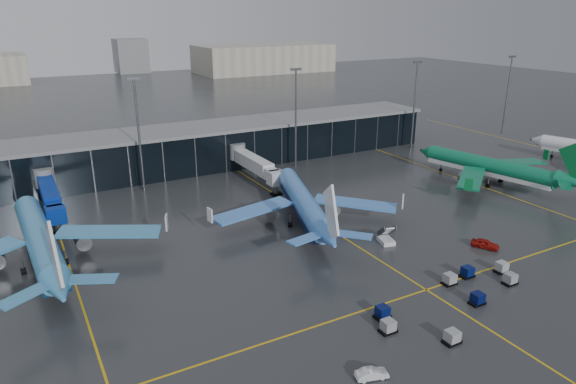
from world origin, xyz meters
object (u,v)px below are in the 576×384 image
baggage_carts (456,295)px  mobile_airstair (386,239)px  airliner_aer_lingus (489,156)px  service_van_red (485,244)px  airliner_arkefly (37,224)px  service_van_white (372,374)px  airliner_klm_near (303,190)px

baggage_carts → mobile_airstair: (3.54, 19.74, 0.01)m
airliner_aer_lingus → service_van_red: size_ratio=9.27×
airliner_arkefly → mobile_airstair: size_ratio=12.43×
baggage_carts → service_van_white: 22.05m
airliner_arkefly → airliner_aer_lingus: airliner_arkefly is taller
baggage_carts → service_van_white: baggage_carts is taller
airliner_klm_near → service_van_red: (21.57, -25.50, -5.82)m
airliner_arkefly → mobile_airstair: (53.81, -20.73, -6.20)m
airliner_aer_lingus → airliner_klm_near: bearing=167.7°
baggage_carts → service_van_red: bearing=29.8°
airliner_klm_near → airliner_aer_lingus: size_ratio=1.00×
airliner_klm_near → service_van_red: size_ratio=9.30×
airliner_arkefly → airliner_aer_lingus: 96.75m
mobile_airstair → service_van_white: size_ratio=0.97×
baggage_carts → mobile_airstair: bearing=79.8°
baggage_carts → mobile_airstair: size_ratio=7.71×
airliner_aer_lingus → service_van_red: 38.78m
mobile_airstair → airliner_aer_lingus: bearing=34.0°
airliner_klm_near → baggage_carts: size_ratio=1.53×
airliner_klm_near → baggage_carts: airliner_klm_near is taller
airliner_aer_lingus → baggage_carts: airliner_aer_lingus is taller
airliner_klm_near → mobile_airstair: (7.88, -15.63, -5.84)m
airliner_aer_lingus → service_van_white: airliner_aer_lingus is taller
airliner_aer_lingus → mobile_airstair: bearing=-172.3°
airliner_klm_near → airliner_aer_lingus: 50.66m
airliner_arkefly → service_van_white: size_ratio=12.11×
airliner_arkefly → baggage_carts: size_ratio=1.61×
airliner_arkefly → airliner_klm_near: size_ratio=1.05×
airliner_klm_near → airliner_aer_lingus: bearing=17.3°
airliner_aer_lingus → service_van_white: (-67.05, -42.35, -5.97)m
mobile_airstair → service_van_white: mobile_airstair is taller
airliner_klm_near → mobile_airstair: airliner_klm_near is taller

